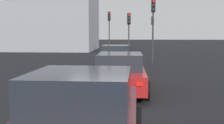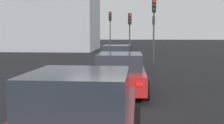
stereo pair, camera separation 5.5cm
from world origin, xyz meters
name	(u,v)px [view 2 (the right image)]	position (x,y,z in m)	size (l,w,h in m)	color
ground_plane	(108,111)	(0.00, 0.00, -0.10)	(160.00, 160.00, 0.20)	black
car_beige_lead	(117,58)	(8.87, 0.24, 0.71)	(4.20, 2.10, 1.45)	tan
car_red_second	(120,73)	(2.40, -0.23, 0.71)	(4.66, 2.07, 1.44)	maroon
car_maroon_third	(81,119)	(-3.70, 0.14, 0.76)	(4.13, 2.07, 1.58)	#510F16
traffic_light_near_left	(130,26)	(15.70, -0.37, 2.69)	(0.32, 0.30, 3.73)	#2D2D30
traffic_light_near_right	(154,26)	(24.31, -2.84, 2.83)	(0.33, 0.30, 3.92)	#2D2D30
traffic_light_far_left	(154,18)	(12.39, -2.10, 3.20)	(0.32, 0.28, 4.47)	#2D2D30
traffic_light_far_right	(110,24)	(21.27, 1.68, 3.04)	(0.32, 0.28, 4.24)	#2D2D30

